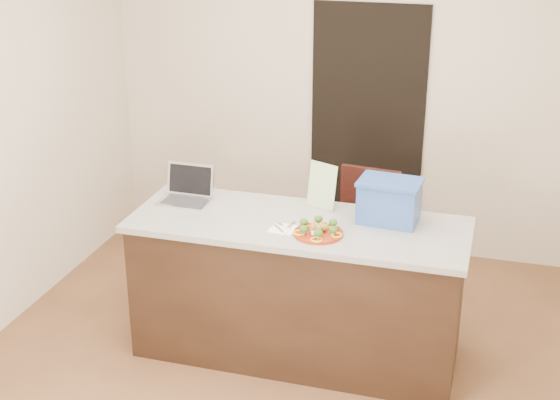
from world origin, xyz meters
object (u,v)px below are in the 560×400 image
(chair, at_px, (366,228))
(plate, at_px, (318,233))
(laptop, at_px, (187,191))
(napkin, at_px, (284,229))
(yogurt_bottle, at_px, (313,234))
(blue_box, at_px, (389,201))
(island, at_px, (298,289))

(chair, bearing_deg, plate, -89.80)
(laptop, bearing_deg, napkin, -19.63)
(plate, distance_m, yogurt_bottle, 0.06)
(laptop, xyz_separation_m, blue_box, (1.30, 0.02, 0.07))
(yogurt_bottle, height_order, chair, yogurt_bottle)
(napkin, distance_m, blue_box, 0.66)
(island, xyz_separation_m, blue_box, (0.52, 0.16, 0.59))
(island, xyz_separation_m, laptop, (-0.78, 0.14, 0.52))
(island, bearing_deg, chair, 71.89)
(island, bearing_deg, plate, -42.54)
(napkin, distance_m, chair, 1.09)
(island, height_order, napkin, napkin)
(laptop, bearing_deg, chair, 34.47)
(plate, xyz_separation_m, laptop, (-0.94, 0.29, 0.05))
(napkin, xyz_separation_m, laptop, (-0.73, 0.27, 0.06))
(laptop, height_order, chair, laptop)
(napkin, relative_size, yogurt_bottle, 2.30)
(island, xyz_separation_m, chair, (0.27, 0.84, 0.09))
(plate, xyz_separation_m, blue_box, (0.36, 0.31, 0.12))
(laptop, bearing_deg, yogurt_bottle, -19.77)
(napkin, xyz_separation_m, yogurt_bottle, (0.20, -0.08, 0.02))
(blue_box, bearing_deg, chair, 114.62)
(island, distance_m, plate, 0.52)
(island, relative_size, chair, 2.13)
(napkin, bearing_deg, laptop, 159.35)
(island, distance_m, yogurt_bottle, 0.55)
(yogurt_bottle, distance_m, chair, 1.13)
(yogurt_bottle, bearing_deg, napkin, 158.68)
(napkin, bearing_deg, plate, -4.62)
(chair, bearing_deg, island, -101.37)
(yogurt_bottle, xyz_separation_m, blue_box, (0.38, 0.37, 0.11))
(plate, relative_size, blue_box, 0.75)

